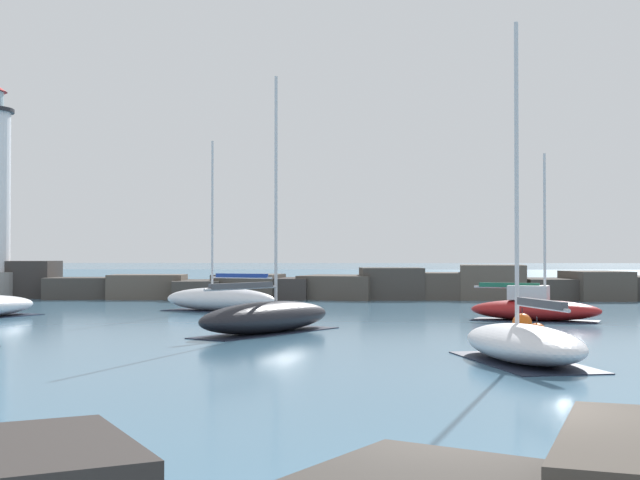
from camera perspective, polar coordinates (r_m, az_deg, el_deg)
open_sea_beyond at (r=119.69m, az=3.51°, el=-2.36°), size 400.00×116.00×0.01m
breakwater_jetty at (r=59.89m, az=6.20°, el=-2.91°), size 63.59×7.30×2.54m
sailboat_moored_0 at (r=47.15m, az=-6.40°, el=-3.77°), size 6.75×4.23×9.00m
sailboat_moored_2 at (r=41.25m, az=13.55°, el=-4.25°), size 6.14×3.82×7.52m
sailboat_moored_4 at (r=25.34m, az=12.90°, el=-6.40°), size 3.77×6.24×9.55m
sailboat_moored_7 at (r=33.94m, az=-3.43°, el=-4.90°), size 5.54×7.24×9.87m
mooring_buoy_orange_near at (r=31.13m, az=13.71°, el=-5.79°), size 0.67×0.67×0.87m
mooring_buoy_far_side at (r=34.77m, az=12.81°, el=-5.21°), size 0.75×0.75×0.95m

